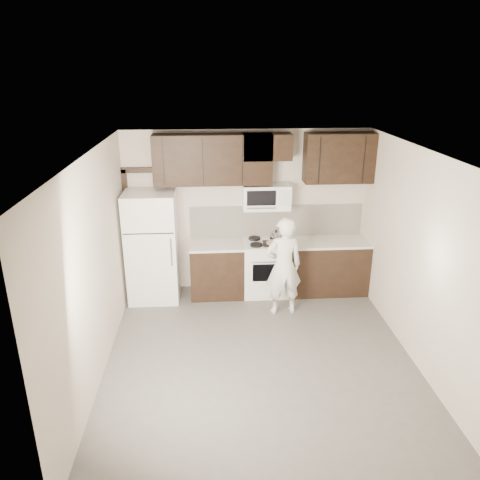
{
  "coord_description": "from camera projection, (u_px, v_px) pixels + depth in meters",
  "views": [
    {
      "loc": [
        -0.61,
        -5.19,
        3.64
      ],
      "look_at": [
        -0.2,
        0.9,
        1.35
      ],
      "focal_mm": 35.0,
      "sensor_mm": 36.0,
      "label": 1
    }
  ],
  "objects": [
    {
      "name": "ceiling",
      "position": [
        264.0,
        155.0,
        5.22
      ],
      "size": [
        4.5,
        4.5,
        0.0
      ],
      "primitive_type": "plane",
      "rotation": [
        3.14,
        0.0,
        0.0
      ],
      "color": "white",
      "rests_on": "back_wall"
    },
    {
      "name": "person",
      "position": [
        284.0,
        266.0,
        7.08
      ],
      "size": [
        0.61,
        0.45,
        1.56
      ],
      "primitive_type": "imported",
      "rotation": [
        0.0,
        0.0,
        3.28
      ],
      "color": "white",
      "rests_on": "floor"
    },
    {
      "name": "microwave",
      "position": [
        266.0,
        197.0,
        7.52
      ],
      "size": [
        0.76,
        0.42,
        0.4
      ],
      "color": "white",
      "rests_on": "upper_cabinets"
    },
    {
      "name": "refrigerator",
      "position": [
        152.0,
        247.0,
        7.52
      ],
      "size": [
        0.8,
        0.76,
        1.8
      ],
      "color": "white",
      "rests_on": "floor"
    },
    {
      "name": "backsplash",
      "position": [
        276.0,
        221.0,
        7.87
      ],
      "size": [
        2.9,
        0.02,
        0.54
      ],
      "primitive_type": "cube",
      "color": "white",
      "rests_on": "counter_run"
    },
    {
      "name": "counter_run",
      "position": [
        284.0,
        267.0,
        7.85
      ],
      "size": [
        2.95,
        0.64,
        0.91
      ],
      "color": "black",
      "rests_on": "floor"
    },
    {
      "name": "back_wall",
      "position": [
        247.0,
        211.0,
        7.79
      ],
      "size": [
        4.0,
        0.0,
        4.0
      ],
      "primitive_type": "plane",
      "rotation": [
        1.57,
        0.0,
        0.0
      ],
      "color": "#B9AF9D",
      "rests_on": "ground"
    },
    {
      "name": "floor",
      "position": [
        260.0,
        359.0,
        6.16
      ],
      "size": [
        4.5,
        4.5,
        0.0
      ],
      "primitive_type": "plane",
      "color": "#55524F",
      "rests_on": "ground"
    },
    {
      "name": "baking_tray",
      "position": [
        274.0,
        244.0,
        7.58
      ],
      "size": [
        0.38,
        0.3,
        0.02
      ],
      "primitive_type": "cube",
      "rotation": [
        0.0,
        0.0,
        -0.08
      ],
      "color": "black",
      "rests_on": "counter_run"
    },
    {
      "name": "door_trim",
      "position": [
        130.0,
        220.0,
        7.67
      ],
      "size": [
        0.5,
        0.08,
        2.12
      ],
      "color": "black",
      "rests_on": "floor"
    },
    {
      "name": "upper_cabinets",
      "position": [
        261.0,
        157.0,
        7.31
      ],
      "size": [
        3.48,
        0.35,
        0.78
      ],
      "color": "black",
      "rests_on": "back_wall"
    },
    {
      "name": "stove",
      "position": [
        266.0,
        267.0,
        7.83
      ],
      "size": [
        0.76,
        0.66,
        0.94
      ],
      "color": "white",
      "rests_on": "floor"
    },
    {
      "name": "saucepan",
      "position": [
        276.0,
        235.0,
        7.8
      ],
      "size": [
        0.29,
        0.16,
        0.16
      ],
      "color": "silver",
      "rests_on": "stove"
    },
    {
      "name": "pizza",
      "position": [
        274.0,
        243.0,
        7.58
      ],
      "size": [
        0.26,
        0.26,
        0.02
      ],
      "primitive_type": "cylinder",
      "rotation": [
        0.0,
        0.0,
        -0.08
      ],
      "color": "beige",
      "rests_on": "baking_tray"
    }
  ]
}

